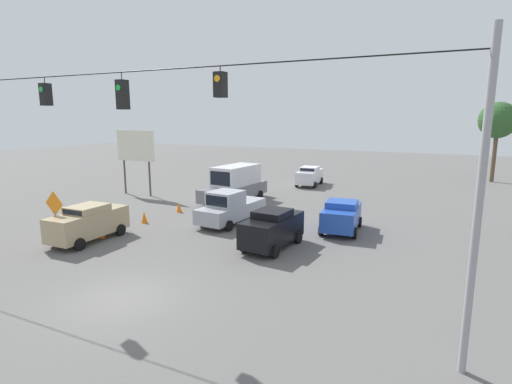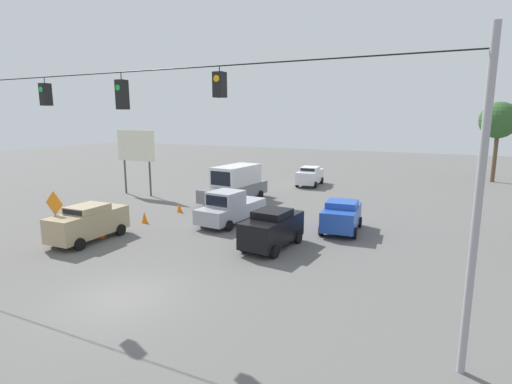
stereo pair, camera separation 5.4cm
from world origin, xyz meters
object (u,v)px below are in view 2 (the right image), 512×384
(sedan_blue_oncoming_far, at_px, (342,215))
(traffic_cone_nearest, at_px, (102,231))
(box_truck_grey_withflow_far, at_px, (235,184))
(traffic_cone_second, at_px, (144,217))
(tree_horizon_left, at_px, (499,121))
(overhead_signal_span, at_px, (125,151))
(traffic_cone_fifth, at_px, (226,191))
(work_zone_sign, at_px, (55,207))
(sedan_tan_parked_shoulder, at_px, (88,222))
(sedan_white_withflow_deep, at_px, (310,176))
(traffic_cone_farthest, at_px, (248,185))
(pickup_truck_silver_withflow_mid, at_px, (230,208))
(sedan_black_crossing_near, at_px, (272,228))
(traffic_cone_third, at_px, (179,207))
(roadside_billboard, at_px, (136,149))
(traffic_cone_fourth, at_px, (204,198))

(sedan_blue_oncoming_far, xyz_separation_m, traffic_cone_nearest, (11.64, 7.15, -0.59))
(box_truck_grey_withflow_far, distance_m, traffic_cone_second, 8.67)
(traffic_cone_second, relative_size, tree_horizon_left, 0.09)
(overhead_signal_span, height_order, traffic_cone_second, overhead_signal_span)
(traffic_cone_fifth, relative_size, work_zone_sign, 0.25)
(traffic_cone_nearest, bearing_deg, traffic_cone_second, -88.91)
(work_zone_sign, bearing_deg, sedan_tan_parked_shoulder, -129.85)
(overhead_signal_span, distance_m, traffic_cone_nearest, 9.40)
(sedan_white_withflow_deep, relative_size, traffic_cone_second, 6.28)
(traffic_cone_farthest, xyz_separation_m, tree_horizon_left, (-21.01, -14.65, 5.89))
(overhead_signal_span, relative_size, traffic_cone_farthest, 31.39)
(pickup_truck_silver_withflow_mid, xyz_separation_m, traffic_cone_nearest, (4.85, 5.95, -0.61))
(overhead_signal_span, bearing_deg, sedan_black_crossing_near, -110.69)
(sedan_tan_parked_shoulder, distance_m, traffic_cone_fifth, 14.42)
(sedan_tan_parked_shoulder, distance_m, traffic_cone_third, 7.56)
(tree_horizon_left, bearing_deg, roadside_billboard, 37.27)
(sedan_white_withflow_deep, xyz_separation_m, work_zone_sign, (6.06, 23.57, 1.03))
(traffic_cone_fifth, bearing_deg, traffic_cone_second, 89.95)
(work_zone_sign, relative_size, tree_horizon_left, 0.35)
(pickup_truck_silver_withflow_mid, bearing_deg, traffic_cone_second, 25.94)
(overhead_signal_span, xyz_separation_m, box_truck_grey_withflow_far, (4.61, -16.48, -4.02))
(sedan_tan_parked_shoulder, relative_size, traffic_cone_nearest, 6.20)
(traffic_cone_fourth, height_order, roadside_billboard, roadside_billboard)
(sedan_blue_oncoming_far, height_order, tree_horizon_left, tree_horizon_left)
(tree_horizon_left, bearing_deg, work_zone_sign, 56.56)
(overhead_signal_span, xyz_separation_m, tree_horizon_left, (-14.69, -36.63, 0.83))
(pickup_truck_silver_withflow_mid, bearing_deg, overhead_signal_span, 98.88)
(overhead_signal_span, height_order, traffic_cone_third, overhead_signal_span)
(traffic_cone_fourth, distance_m, tree_horizon_left, 30.95)
(sedan_blue_oncoming_far, distance_m, traffic_cone_fifth, 13.46)
(overhead_signal_span, height_order, sedan_black_crossing_near, overhead_signal_span)
(traffic_cone_farthest, bearing_deg, traffic_cone_third, 89.96)
(sedan_tan_parked_shoulder, xyz_separation_m, traffic_cone_third, (-0.38, -7.52, -0.66))
(traffic_cone_nearest, relative_size, traffic_cone_second, 1.00)
(pickup_truck_silver_withflow_mid, bearing_deg, roadside_billboard, -21.57)
(roadside_billboard, distance_m, work_zone_sign, 13.88)
(sedan_blue_oncoming_far, distance_m, traffic_cone_fourth, 12.10)
(traffic_cone_second, height_order, traffic_cone_fifth, same)
(sedan_white_withflow_deep, relative_size, roadside_billboard, 0.82)
(sedan_blue_oncoming_far, bearing_deg, sedan_tan_parked_shoulder, 33.27)
(overhead_signal_span, distance_m, sedan_blue_oncoming_far, 13.53)
(sedan_black_crossing_near, xyz_separation_m, sedan_blue_oncoming_far, (-2.44, -4.51, -0.08))
(sedan_tan_parked_shoulder, xyz_separation_m, roadside_billboard, (6.79, -11.27, 2.90))
(roadside_billboard, bearing_deg, overhead_signal_span, 131.66)
(overhead_signal_span, xyz_separation_m, traffic_cone_second, (6.56, -8.09, -5.06))
(traffic_cone_nearest, height_order, traffic_cone_fifth, same)
(sedan_tan_parked_shoulder, relative_size, traffic_cone_farthest, 6.20)
(sedan_black_crossing_near, height_order, traffic_cone_nearest, sedan_black_crossing_near)
(traffic_cone_farthest, bearing_deg, box_truck_grey_withflow_far, 107.33)
(sedan_tan_parked_shoulder, height_order, pickup_truck_silver_withflow_mid, pickup_truck_silver_withflow_mid)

